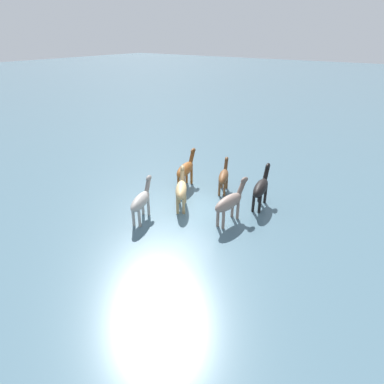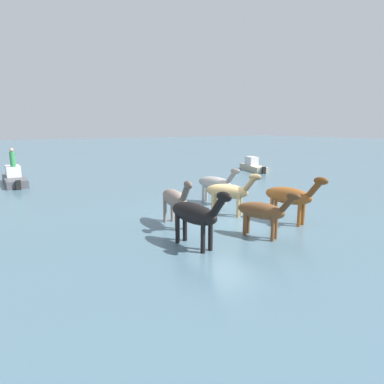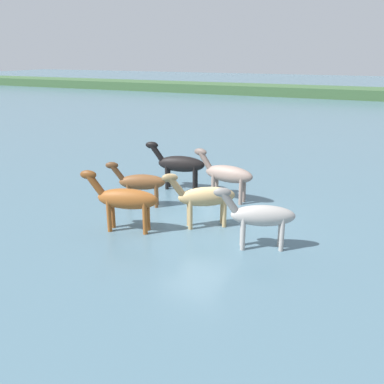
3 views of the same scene
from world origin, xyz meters
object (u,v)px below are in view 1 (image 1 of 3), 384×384
at_px(horse_gray_outer, 261,187).
at_px(horse_dun_straggler, 230,202).
at_px(horse_pinto_flank, 186,169).
at_px(horse_rear_stallion, 181,189).
at_px(horse_lead, 141,201).
at_px(horse_mid_herd, 224,176).

bearing_deg(horse_gray_outer, horse_dun_straggler, 156.23).
relative_size(horse_pinto_flank, horse_gray_outer, 1.00).
bearing_deg(horse_gray_outer, horse_rear_stallion, 116.57).
bearing_deg(horse_gray_outer, horse_lead, 127.56).
bearing_deg(horse_rear_stallion, horse_lead, 125.11).
bearing_deg(horse_lead, horse_rear_stallion, -41.97).
relative_size(horse_mid_herd, horse_gray_outer, 0.84).
xyz_separation_m(horse_lead, horse_pinto_flank, (-4.20, -0.51, 0.07)).
distance_m(horse_mid_herd, horse_lead, 5.16).
xyz_separation_m(horse_dun_straggler, horse_lead, (2.23, -3.48, -0.05)).
bearing_deg(horse_rear_stallion, horse_pinto_flank, -1.92).
xyz_separation_m(horse_lead, horse_gray_outer, (-4.48, 4.00, 0.06)).
height_order(horse_lead, horse_gray_outer, horse_gray_outer).
bearing_deg(horse_pinto_flank, horse_lead, 173.28).
height_order(horse_dun_straggler, horse_rear_stallion, horse_dun_straggler).
distance_m(horse_mid_herd, horse_gray_outer, 2.46).
relative_size(horse_dun_straggler, horse_rear_stallion, 1.13).
relative_size(horse_dun_straggler, horse_gray_outer, 0.98).
bearing_deg(horse_gray_outer, horse_mid_herd, 69.38).
distance_m(horse_lead, horse_pinto_flank, 4.23).
height_order(horse_rear_stallion, horse_gray_outer, horse_gray_outer).
xyz_separation_m(horse_mid_herd, horse_rear_stallion, (2.85, -0.78, 0.10)).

